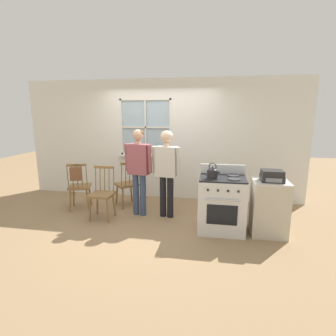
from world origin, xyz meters
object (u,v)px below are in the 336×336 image
at_px(chair_near_wall, 102,195).
at_px(stereo, 272,176).
at_px(stove, 222,203).
at_px(potted_plant, 147,153).
at_px(handbag, 76,173).
at_px(person_teen_center, 167,165).
at_px(person_elderly_left, 139,164).
at_px(kettle, 212,173).
at_px(chair_by_window, 80,187).
at_px(chair_center_cluster, 127,185).
at_px(side_counter, 269,208).

relative_size(chair_near_wall, stereo, 2.88).
relative_size(stove, potted_plant, 5.03).
xyz_separation_m(handbag, stereo, (3.53, -0.33, 0.18)).
bearing_deg(person_teen_center, person_elderly_left, -171.92).
bearing_deg(potted_plant, kettle, -47.70).
height_order(person_teen_center, kettle, person_teen_center).
distance_m(chair_by_window, chair_center_cluster, 0.97).
bearing_deg(chair_by_window, person_teen_center, 158.89).
xyz_separation_m(person_elderly_left, stereo, (2.31, -0.47, -0.02)).
bearing_deg(kettle, stove, 37.63).
relative_size(person_elderly_left, person_teen_center, 1.01).
distance_m(chair_by_window, stove, 2.90).
height_order(chair_near_wall, stereo, stereo).
relative_size(person_teen_center, handbag, 5.36).
xyz_separation_m(person_elderly_left, handbag, (-1.23, -0.13, -0.20)).
bearing_deg(chair_near_wall, stove, -4.04).
height_order(chair_near_wall, person_teen_center, person_teen_center).
bearing_deg(stereo, kettle, -174.48).
relative_size(chair_by_window, chair_near_wall, 1.00).
distance_m(kettle, stereo, 0.93).
bearing_deg(person_teen_center, potted_plant, 129.94).
xyz_separation_m(potted_plant, stereo, (2.42, -1.55, -0.07)).
xyz_separation_m(stove, side_counter, (0.76, -0.02, -0.02)).
relative_size(stove, stereo, 3.19).
xyz_separation_m(person_elderly_left, side_counter, (2.31, -0.45, -0.56)).
distance_m(chair_near_wall, handbag, 0.70).
xyz_separation_m(chair_by_window, chair_near_wall, (0.66, -0.39, 0.00)).
relative_size(person_teen_center, potted_plant, 7.63).
relative_size(chair_near_wall, person_elderly_left, 0.59).
height_order(chair_near_wall, potted_plant, potted_plant).
relative_size(chair_near_wall, person_teen_center, 0.60).
relative_size(chair_center_cluster, side_counter, 1.09).
bearing_deg(side_counter, person_teen_center, 166.19).
xyz_separation_m(chair_center_cluster, handbag, (-0.83, -0.57, 0.34)).
height_order(person_teen_center, side_counter, person_teen_center).
height_order(kettle, stereo, kettle).
distance_m(person_teen_center, stove, 1.22).
bearing_deg(stove, kettle, -142.37).
bearing_deg(handbag, person_teen_center, 3.93).
height_order(stove, potted_plant, potted_plant).
xyz_separation_m(chair_by_window, stereo, (3.61, -0.56, 0.52)).
distance_m(person_elderly_left, stereo, 2.36).
distance_m(stove, stereo, 0.91).
relative_size(chair_center_cluster, person_elderly_left, 0.59).
height_order(stove, stereo, stove).
distance_m(chair_center_cluster, stereo, 2.90).
relative_size(chair_by_window, stereo, 2.88).
distance_m(chair_by_window, chair_near_wall, 0.77).
relative_size(side_counter, stereo, 2.65).
bearing_deg(chair_near_wall, handbag, 163.91).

